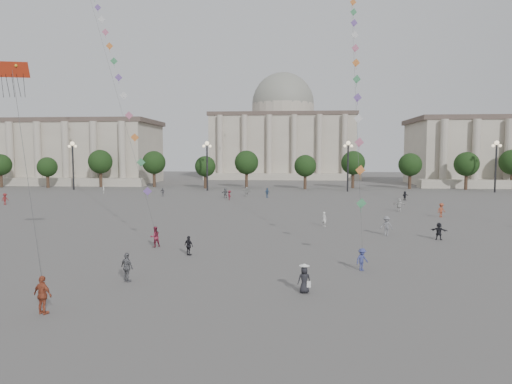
{
  "coord_description": "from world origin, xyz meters",
  "views": [
    {
      "loc": [
        3.3,
        -27.25,
        7.81
      ],
      "look_at": [
        0.18,
        12.0,
        4.56
      ],
      "focal_mm": 32.0,
      "sensor_mm": 36.0,
      "label": 1
    }
  ],
  "objects": [
    {
      "name": "hat_person",
      "position": [
        4.03,
        -1.91,
        0.82
      ],
      "size": [
        0.84,
        0.65,
        1.69
      ],
      "color": "black",
      "rests_on": "ground"
    },
    {
      "name": "lamp_post_mid_east",
      "position": [
        15.0,
        70.0,
        7.35
      ],
      "size": [
        2.0,
        0.9,
        10.65
      ],
      "color": "#262628",
      "rests_on": "ground"
    },
    {
      "name": "person_crowd_9",
      "position": [
        22.55,
        52.03,
        0.78
      ],
      "size": [
        1.4,
        1.29,
        1.56
      ],
      "primitive_type": "imported",
      "rotation": [
        0.0,
        0.0,
        0.7
      ],
      "color": "black",
      "rests_on": "ground"
    },
    {
      "name": "lamp_post_mid_west",
      "position": [
        -15.0,
        70.0,
        7.35
      ],
      "size": [
        2.0,
        0.9,
        10.65
      ],
      "color": "#262628",
      "rests_on": "ground"
    },
    {
      "name": "tree_row",
      "position": [
        0.0,
        78.0,
        5.39
      ],
      "size": [
        137.12,
        5.12,
        8.0
      ],
      "color": "#36251B",
      "rests_on": "ground"
    },
    {
      "name": "kite_flyer_0",
      "position": [
        -8.21,
        9.97,
        0.88
      ],
      "size": [
        1.08,
        1.05,
        1.76
      ],
      "primitive_type": "imported",
      "rotation": [
        0.0,
        0.0,
        3.83
      ],
      "color": "maroon",
      "rests_on": "ground"
    },
    {
      "name": "person_crowd_6",
      "position": [
        12.41,
        17.12,
        0.94
      ],
      "size": [
        1.38,
        1.08,
        1.88
      ],
      "primitive_type": "imported",
      "rotation": [
        0.0,
        0.0,
        5.92
      ],
      "color": "slate",
      "rests_on": "ground"
    },
    {
      "name": "lamp_post_far_east",
      "position": [
        45.0,
        70.0,
        7.35
      ],
      "size": [
        2.0,
        0.9,
        10.65
      ],
      "color": "#262628",
      "rests_on": "ground"
    },
    {
      "name": "person_crowd_2",
      "position": [
        -41.26,
        39.99,
        0.89
      ],
      "size": [
        1.03,
        1.32,
        1.79
      ],
      "primitive_type": "imported",
      "rotation": [
        0.0,
        0.0,
        1.21
      ],
      "color": "maroon",
      "rests_on": "ground"
    },
    {
      "name": "ground",
      "position": [
        0.0,
        0.0,
        0.0
      ],
      "size": [
        360.0,
        360.0,
        0.0
      ],
      "primitive_type": "plane",
      "color": "#5A5754",
      "rests_on": "ground"
    },
    {
      "name": "person_crowd_16",
      "position": [
        -20.82,
        55.92,
        0.8
      ],
      "size": [
        0.95,
        0.43,
        1.59
      ],
      "primitive_type": "imported",
      "rotation": [
        0.0,
        0.0,
        0.04
      ],
      "color": "#5C5C60",
      "rests_on": "ground"
    },
    {
      "name": "person_crowd_0",
      "position": [
        -1.22,
        55.0,
        0.88
      ],
      "size": [
        1.07,
        0.98,
        1.76
      ],
      "primitive_type": "imported",
      "rotation": [
        0.0,
        0.0,
        0.68
      ],
      "color": "#38567F",
      "rests_on": "ground"
    },
    {
      "name": "hall_central",
      "position": [
        0.0,
        129.22,
        14.23
      ],
      "size": [
        48.3,
        34.3,
        35.5
      ],
      "color": "#A99E8E",
      "rests_on": "ground"
    },
    {
      "name": "dragon_kite",
      "position": [
        -16.07,
        3.46,
        12.91
      ],
      "size": [
        4.8,
        5.47,
        17.26
      ],
      "color": "#B52C13",
      "rests_on": "ground"
    },
    {
      "name": "person_crowd_8",
      "position": [
        21.88,
        30.78,
        0.89
      ],
      "size": [
        1.32,
        1.08,
        1.78
      ],
      "primitive_type": "imported",
      "rotation": [
        0.0,
        0.0,
        0.43
      ],
      "color": "#9B442A",
      "rests_on": "ground"
    },
    {
      "name": "person_crowd_3",
      "position": [
        16.76,
        15.27,
        0.8
      ],
      "size": [
        1.55,
        1.04,
        1.6
      ],
      "primitive_type": "imported",
      "rotation": [
        0.0,
        0.0,
        2.71
      ],
      "color": "black",
      "rests_on": "ground"
    },
    {
      "name": "person_crowd_10",
      "position": [
        -34.69,
        61.8,
        0.76
      ],
      "size": [
        0.46,
        0.61,
        1.52
      ],
      "primitive_type": "imported",
      "rotation": [
        0.0,
        0.0,
        1.75
      ],
      "color": "white",
      "rests_on": "ground"
    },
    {
      "name": "kite_train_west",
      "position": [
        -20.52,
        27.91,
        25.48
      ],
      "size": [
        23.31,
        33.13,
        59.94
      ],
      "color": "#3F3F3F",
      "rests_on": "ground"
    },
    {
      "name": "kite_flyer_1",
      "position": [
        8.04,
        3.42,
        0.76
      ],
      "size": [
        1.12,
        1.03,
        1.52
      ],
      "primitive_type": "imported",
      "rotation": [
        0.0,
        0.0,
        0.63
      ],
      "color": "#373E7D",
      "rests_on": "ground"
    },
    {
      "name": "person_crowd_7",
      "position": [
        18.01,
        36.43,
        0.9
      ],
      "size": [
        1.74,
        0.86,
        1.8
      ],
      "primitive_type": "imported",
      "rotation": [
        0.0,
        0.0,
        2.94
      ],
      "color": "silver",
      "rests_on": "ground"
    },
    {
      "name": "person_crowd_17",
      "position": [
        -7.38,
        49.95,
        0.84
      ],
      "size": [
        1.06,
        1.25,
        1.68
      ],
      "primitive_type": "imported",
      "rotation": [
        0.0,
        0.0,
        2.06
      ],
      "color": "maroon",
      "rests_on": "ground"
    },
    {
      "name": "lamp_post_far_west",
      "position": [
        -45.0,
        70.0,
        7.35
      ],
      "size": [
        2.0,
        0.9,
        10.65
      ],
      "color": "#262628",
      "rests_on": "ground"
    },
    {
      "name": "person_crowd_4",
      "position": [
        -5.17,
        57.3,
        0.89
      ],
      "size": [
        1.67,
        1.35,
        1.78
      ],
      "primitive_type": "imported",
      "rotation": [
        0.0,
        0.0,
        3.73
      ],
      "color": "#AFB0AB",
      "rests_on": "ground"
    },
    {
      "name": "person_crowd_12",
      "position": [
        -8.64,
        53.78,
        0.91
      ],
      "size": [
        1.77,
        0.98,
        1.82
      ],
      "primitive_type": "imported",
      "rotation": [
        0.0,
        0.0,
        2.86
      ],
      "color": "slate",
      "rests_on": "ground"
    },
    {
      "name": "tourist_1",
      "position": [
        -4.65,
        7.05,
        0.77
      ],
      "size": [
        0.95,
        0.82,
        1.53
      ],
      "primitive_type": "imported",
      "rotation": [
        0.0,
        0.0,
        2.53
      ],
      "color": "black",
      "rests_on": "ground"
    },
    {
      "name": "person_crowd_13",
      "position": [
        6.81,
        22.29,
        0.81
      ],
      "size": [
        0.67,
        0.7,
        1.61
      ],
      "primitive_type": "imported",
      "rotation": [
        0.0,
        0.0,
        2.25
      ],
      "color": "silver",
      "rests_on": "ground"
    },
    {
      "name": "tourist_0",
      "position": [
        -8.83,
        -6.36,
        0.95
      ],
      "size": [
        1.21,
        0.81,
        1.91
      ],
      "primitive_type": "imported",
      "rotation": [
        0.0,
        0.0,
        2.81
      ],
      "color": "#9C452A",
      "rests_on": "ground"
    },
    {
      "name": "hall_west",
      "position": [
        -75.0,
        93.89,
        8.43
      ],
      "size": [
        84.0,
        26.22,
        17.2
      ],
      "color": "#A99E8E",
      "rests_on": "ground"
    },
    {
      "name": "tourist_3",
      "position": [
        -6.76,
        -0.5,
        0.9
      ],
      "size": [
        1.13,
        0.94,
        1.81
      ],
      "primitive_type": "imported",
      "rotation": [
        0.0,
        0.0,
        2.57
      ],
      "color": "slate",
      "rests_on": "ground"
    }
  ]
}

